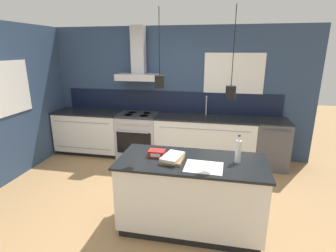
# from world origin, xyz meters

# --- Properties ---
(ground_plane) EXTENTS (16.00, 16.00, 0.00)m
(ground_plane) POSITION_xyz_m (0.00, 0.00, 0.00)
(ground_plane) COLOR #A87F51
(ground_plane) RESTS_ON ground
(wall_back) EXTENTS (5.60, 2.43, 2.60)m
(wall_back) POSITION_xyz_m (-0.03, 2.00, 1.35)
(wall_back) COLOR navy
(wall_back) RESTS_ON ground_plane
(wall_left) EXTENTS (0.08, 3.80, 2.60)m
(wall_left) POSITION_xyz_m (-2.43, 0.70, 1.30)
(wall_left) COLOR navy
(wall_left) RESTS_ON ground_plane
(counter_run_left) EXTENTS (1.38, 0.64, 0.91)m
(counter_run_left) POSITION_xyz_m (-1.68, 1.69, 0.46)
(counter_run_left) COLOR black
(counter_run_left) RESTS_ON ground_plane
(counter_run_sink) EXTENTS (1.91, 0.64, 1.29)m
(counter_run_sink) POSITION_xyz_m (0.76, 1.69, 0.46)
(counter_run_sink) COLOR black
(counter_run_sink) RESTS_ON ground_plane
(oven_range) EXTENTS (0.81, 0.66, 0.91)m
(oven_range) POSITION_xyz_m (-0.59, 1.69, 0.46)
(oven_range) COLOR #B5B5BA
(oven_range) RESTS_ON ground_plane
(dishwasher) EXTENTS (0.59, 0.65, 0.91)m
(dishwasher) POSITION_xyz_m (2.00, 1.69, 0.46)
(dishwasher) COLOR #4C4C51
(dishwasher) RESTS_ON ground_plane
(kitchen_island) EXTENTS (1.75, 0.80, 0.91)m
(kitchen_island) POSITION_xyz_m (0.73, -0.37, 0.46)
(kitchen_island) COLOR black
(kitchen_island) RESTS_ON ground_plane
(bottle_on_island) EXTENTS (0.07, 0.07, 0.33)m
(bottle_on_island) POSITION_xyz_m (1.25, -0.32, 1.05)
(bottle_on_island) COLOR silver
(bottle_on_island) RESTS_ON kitchen_island
(book_stack) EXTENTS (0.26, 0.36, 0.07)m
(book_stack) POSITION_xyz_m (0.51, -0.43, 0.95)
(book_stack) COLOR olive
(book_stack) RESTS_ON kitchen_island
(red_supply_box) EXTENTS (0.20, 0.14, 0.08)m
(red_supply_box) POSITION_xyz_m (0.30, -0.34, 0.95)
(red_supply_box) COLOR red
(red_supply_box) RESTS_ON kitchen_island
(paper_pile) EXTENTS (0.43, 0.36, 0.01)m
(paper_pile) POSITION_xyz_m (0.88, -0.54, 0.91)
(paper_pile) COLOR silver
(paper_pile) RESTS_ON kitchen_island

